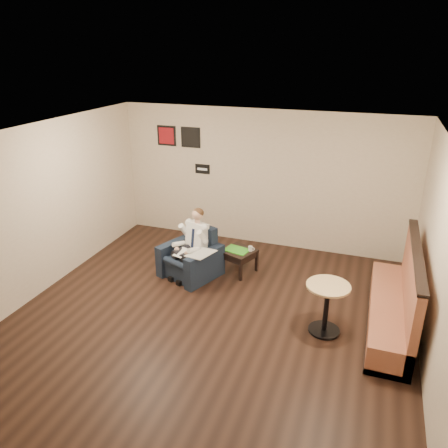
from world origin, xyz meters
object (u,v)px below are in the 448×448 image
(coffee_mug, at_px, (250,249))
(banquette, at_px, (393,289))
(seated_man, at_px, (185,248))
(armchair, at_px, (190,254))
(green_folder, at_px, (237,250))
(cafe_table, at_px, (326,309))
(smartphone, at_px, (246,248))
(side_table, at_px, (239,261))

(coffee_mug, relative_size, banquette, 0.04)
(seated_man, bearing_deg, armchair, 90.00)
(green_folder, distance_m, banquette, 2.81)
(green_folder, relative_size, cafe_table, 0.56)
(cafe_table, bearing_deg, coffee_mug, 138.31)
(green_folder, distance_m, cafe_table, 2.22)
(seated_man, xyz_separation_m, smartphone, (0.93, 0.65, -0.15))
(smartphone, distance_m, banquette, 2.72)
(smartphone, distance_m, cafe_table, 2.20)
(seated_man, xyz_separation_m, green_folder, (0.80, 0.51, -0.15))
(seated_man, distance_m, banquette, 3.48)
(side_table, bearing_deg, smartphone, 51.38)
(armchair, xyz_separation_m, green_folder, (0.76, 0.41, 0.01))
(coffee_mug, height_order, smartphone, coffee_mug)
(smartphone, xyz_separation_m, banquette, (2.53, -0.98, 0.19))
(banquette, bearing_deg, seated_man, 174.46)
(side_table, height_order, coffee_mug, coffee_mug)
(armchair, bearing_deg, banquette, 13.88)
(armchair, distance_m, banquette, 3.46)
(side_table, xyz_separation_m, banquette, (2.63, -0.86, 0.41))
(armchair, relative_size, cafe_table, 1.15)
(green_folder, bearing_deg, side_table, 12.43)
(armchair, xyz_separation_m, coffee_mug, (1.00, 0.46, 0.05))
(banquette, relative_size, cafe_table, 3.16)
(seated_man, bearing_deg, smartphone, 55.96)
(coffee_mug, relative_size, smartphone, 0.68)
(armchair, relative_size, seated_man, 0.75)
(side_table, distance_m, green_folder, 0.23)
(seated_man, distance_m, smartphone, 1.15)
(smartphone, xyz_separation_m, cafe_table, (1.65, -1.46, -0.05))
(coffee_mug, xyz_separation_m, banquette, (2.43, -0.90, 0.15))
(green_folder, xyz_separation_m, coffee_mug, (0.24, 0.05, 0.04))
(seated_man, distance_m, coffee_mug, 1.19)
(armchair, distance_m, cafe_table, 2.70)
(smartphone, bearing_deg, seated_man, -114.00)
(seated_man, bearing_deg, green_folder, 53.94)
(seated_man, height_order, smartphone, seated_man)
(armchair, distance_m, seated_man, 0.20)
(seated_man, height_order, green_folder, seated_man)
(green_folder, relative_size, banquette, 0.18)
(armchair, bearing_deg, seated_man, -90.00)
(cafe_table, bearing_deg, side_table, 142.77)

